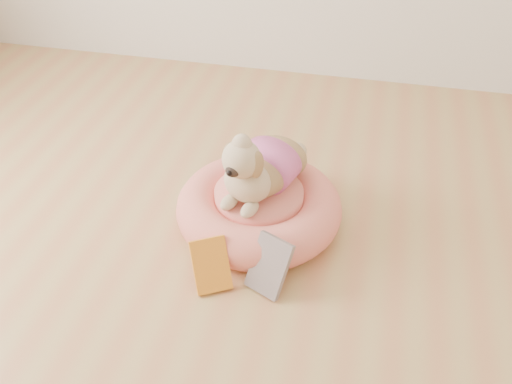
% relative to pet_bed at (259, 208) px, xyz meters
% --- Properties ---
extents(pet_bed, '(0.64, 0.64, 0.17)m').
position_rel_pet_bed_xyz_m(pet_bed, '(0.00, 0.00, 0.00)').
color(pet_bed, '#F4625F').
rests_on(pet_bed, floor).
extents(dog, '(0.41, 0.50, 0.31)m').
position_rel_pet_bed_xyz_m(dog, '(0.00, 0.00, 0.24)').
color(dog, brown).
rests_on(dog, pet_bed).
extents(book_yellow, '(0.17, 0.17, 0.17)m').
position_rel_pet_bed_xyz_m(book_yellow, '(-0.09, -0.35, 0.01)').
color(book_yellow, yellow).
rests_on(book_yellow, floor).
extents(book_white, '(0.17, 0.16, 0.19)m').
position_rel_pet_bed_xyz_m(book_white, '(0.11, -0.32, 0.02)').
color(book_white, silver).
rests_on(book_white, floor).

